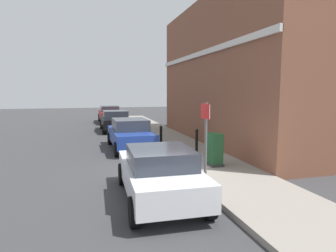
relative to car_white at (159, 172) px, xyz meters
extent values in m
plane|color=#38383A|center=(0.66, 2.56, -0.71)|extent=(80.00, 80.00, 0.00)
cube|color=gray|center=(2.56, 8.56, -0.64)|extent=(2.60, 30.00, 0.15)
cube|color=brown|center=(7.59, 7.07, 2.97)|extent=(7.45, 13.00, 7.36)
cube|color=silver|center=(3.82, 7.07, 3.90)|extent=(0.12, 13.00, 0.24)
cube|color=silver|center=(0.00, 0.04, -0.10)|extent=(1.82, 3.97, 0.60)
cube|color=#2D333D|center=(0.00, -0.14, 0.42)|extent=(1.55, 1.82, 0.47)
cylinder|color=black|center=(-0.77, 1.47, -0.39)|extent=(0.24, 0.65, 0.64)
cylinder|color=black|center=(0.84, 1.43, -0.39)|extent=(0.24, 0.65, 0.64)
cylinder|color=black|center=(-0.84, -1.35, -0.39)|extent=(0.24, 0.65, 0.64)
cylinder|color=black|center=(0.77, -1.39, -0.39)|extent=(0.24, 0.65, 0.64)
cube|color=navy|center=(0.22, 6.74, -0.09)|extent=(1.84, 4.17, 0.61)
cube|color=#2D333D|center=(0.22, 6.76, 0.46)|extent=(1.58, 1.98, 0.53)
cylinder|color=black|center=(-0.64, 8.23, -0.39)|extent=(0.23, 0.64, 0.64)
cylinder|color=black|center=(1.01, 8.27, -0.39)|extent=(0.23, 0.64, 0.64)
cylinder|color=black|center=(-0.57, 5.20, -0.39)|extent=(0.23, 0.64, 0.64)
cylinder|color=black|center=(1.08, 5.24, -0.39)|extent=(0.23, 0.64, 0.64)
cube|color=black|center=(0.10, 13.40, -0.09)|extent=(1.83, 3.96, 0.61)
cube|color=#2D333D|center=(0.10, 13.21, 0.45)|extent=(1.60, 1.76, 0.51)
cylinder|color=black|center=(-0.76, 14.82, -0.39)|extent=(0.22, 0.64, 0.64)
cylinder|color=black|center=(0.94, 14.83, -0.39)|extent=(0.22, 0.64, 0.64)
cylinder|color=black|center=(-0.74, 11.97, -0.39)|extent=(0.22, 0.64, 0.64)
cylinder|color=black|center=(0.96, 11.98, -0.39)|extent=(0.22, 0.64, 0.64)
cube|color=maroon|center=(0.11, 18.94, -0.05)|extent=(1.72, 4.50, 0.69)
cube|color=#2D333D|center=(0.11, 18.88, 0.52)|extent=(1.50, 2.10, 0.48)
cylinder|color=black|center=(-0.69, 20.62, -0.39)|extent=(0.23, 0.64, 0.64)
cylinder|color=black|center=(0.88, 20.64, -0.39)|extent=(0.23, 0.64, 0.64)
cylinder|color=black|center=(-0.65, 17.24, -0.39)|extent=(0.23, 0.64, 0.64)
cylinder|color=black|center=(0.92, 17.26, -0.39)|extent=(0.23, 0.64, 0.64)
cube|color=#1E4C28|center=(2.58, 2.29, 0.01)|extent=(0.40, 0.55, 1.15)
cube|color=#333333|center=(2.58, 2.29, -0.52)|extent=(0.46, 0.61, 0.08)
cylinder|color=black|center=(2.68, 4.35, -0.09)|extent=(0.12, 0.12, 0.95)
sphere|color=black|center=(2.68, 4.35, 0.41)|extent=(0.14, 0.14, 0.14)
cylinder|color=black|center=(1.51, 5.89, -0.09)|extent=(0.12, 0.12, 0.95)
sphere|color=black|center=(1.51, 5.89, 0.41)|extent=(0.14, 0.14, 0.14)
cylinder|color=#59595B|center=(1.57, 0.73, 0.59)|extent=(0.08, 0.08, 2.30)
cube|color=white|center=(1.55, 0.73, 1.49)|extent=(0.03, 0.56, 0.40)
cube|color=red|center=(1.53, 0.73, 1.49)|extent=(0.01, 0.60, 0.44)
camera|label=1|loc=(-1.70, -7.03, 2.07)|focal=31.25mm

